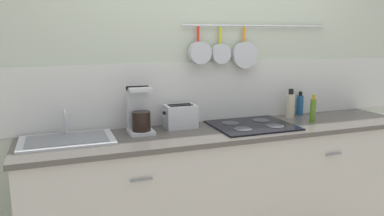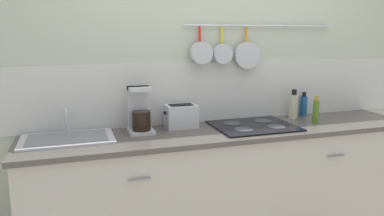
% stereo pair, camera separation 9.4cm
% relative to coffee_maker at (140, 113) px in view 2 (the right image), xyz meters
% --- Properties ---
extents(wall_back, '(7.20, 0.15, 2.60)m').
position_rel_coffee_maker_xyz_m(wall_back, '(0.63, 0.19, 0.25)').
color(wall_back, '#B2BCA8').
rests_on(wall_back, ground_plane).
extents(cabinet_base, '(2.87, 0.55, 0.85)m').
position_rel_coffee_maker_xyz_m(cabinet_base, '(0.63, -0.14, -0.59)').
color(cabinet_base, '#B7B2A8').
rests_on(cabinet_base, ground_plane).
extents(countertop, '(2.91, 0.57, 0.03)m').
position_rel_coffee_maker_xyz_m(countertop, '(0.63, -0.14, -0.15)').
color(countertop, '#4C4742').
rests_on(countertop, cabinet_base).
extents(sink_basin, '(0.59, 0.38, 0.18)m').
position_rel_coffee_maker_xyz_m(sink_basin, '(-0.49, -0.05, -0.12)').
color(sink_basin, '#B7BABF').
rests_on(sink_basin, countertop).
extents(coffee_maker, '(0.17, 0.20, 0.32)m').
position_rel_coffee_maker_xyz_m(coffee_maker, '(0.00, 0.00, 0.00)').
color(coffee_maker, '#B7BABF').
rests_on(coffee_maker, countertop).
extents(toaster, '(0.25, 0.16, 0.17)m').
position_rel_coffee_maker_xyz_m(toaster, '(0.31, 0.04, -0.05)').
color(toaster, '#B7BABF').
rests_on(toaster, countertop).
extents(cooktop, '(0.59, 0.49, 0.01)m').
position_rel_coffee_maker_xyz_m(cooktop, '(0.83, -0.11, -0.13)').
color(cooktop, black).
rests_on(cooktop, countertop).
extents(bottle_olive_oil, '(0.07, 0.07, 0.24)m').
position_rel_coffee_maker_xyz_m(bottle_olive_oil, '(1.27, 0.05, -0.03)').
color(bottle_olive_oil, '#BFB799').
rests_on(bottle_olive_oil, countertop).
extents(bottle_sesame_oil, '(0.05, 0.05, 0.22)m').
position_rel_coffee_maker_xyz_m(bottle_sesame_oil, '(1.34, -0.15, -0.04)').
color(bottle_sesame_oil, '#4C721E').
rests_on(bottle_sesame_oil, countertop).
extents(bottle_dish_soap, '(0.06, 0.06, 0.20)m').
position_rel_coffee_maker_xyz_m(bottle_dish_soap, '(1.41, 0.10, -0.04)').
color(bottle_dish_soap, navy).
rests_on(bottle_dish_soap, countertop).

